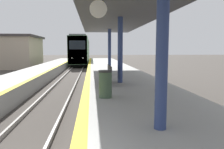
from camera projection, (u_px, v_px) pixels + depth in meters
name	position (u px, v px, depth m)	size (l,w,h in m)	color
train	(81.00, 51.00, 40.57)	(2.65, 23.41, 4.68)	black
station_canopy	(120.00, 16.00, 10.99)	(4.12, 20.14, 3.54)	navy
trash_bin	(105.00, 84.00, 7.76)	(0.49, 0.49, 0.97)	#384C38
bench	(107.00, 74.00, 10.89)	(0.44, 1.93, 0.92)	#28282D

